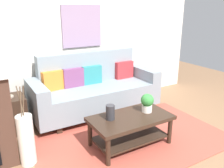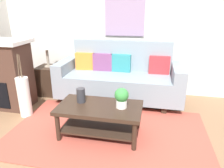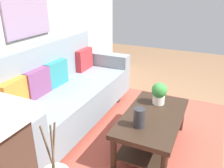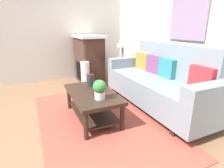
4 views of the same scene
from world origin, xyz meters
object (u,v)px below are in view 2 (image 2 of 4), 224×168
couch (120,78)px  throw_pillow_crimson (159,65)px  throw_pillow_teal (121,63)px  table_lamp (46,44)px  throw_pillow_orange (85,61)px  side_table (50,80)px  coffee_table (100,114)px  throw_pillow_plum (103,62)px  framed_painting (125,16)px  potted_plant_tabletop (122,97)px  tabletop_vase (81,95)px  floor_vase (24,97)px  fireplace (2,74)px

couch → throw_pillow_crimson: couch is taller
throw_pillow_teal → table_lamp: table_lamp is taller
couch → throw_pillow_orange: (-0.69, 0.13, 0.25)m
couch → side_table: bearing=179.2°
couch → coffee_table: couch is taller
throw_pillow_plum → framed_painting: size_ratio=0.48×
throw_pillow_plum → throw_pillow_teal: bearing=0.0°
coffee_table → framed_painting: (0.06, 1.67, 1.18)m
potted_plant_tabletop → table_lamp: table_lamp is taller
throw_pillow_teal → tabletop_vase: (-0.34, -1.25, -0.15)m
throw_pillow_teal → tabletop_vase: size_ratio=1.82×
couch → throw_pillow_crimson: size_ratio=6.16×
framed_painting → table_lamp: bearing=-162.4°
throw_pillow_plum → table_lamp: 1.11m
tabletop_vase → floor_vase: 1.07m
side_table → framed_painting: (1.41, 0.45, 1.22)m
throw_pillow_crimson → fireplace: 2.72m
side_table → fireplace: fireplace is taller
couch → side_table: 1.42m
throw_pillow_plum → coffee_table: bearing=-77.9°
potted_plant_tabletop → table_lamp: (-1.63, 1.20, 0.42)m
throw_pillow_teal → floor_vase: throw_pillow_teal is taller
throw_pillow_teal → table_lamp: (-1.41, -0.11, 0.31)m
floor_vase → tabletop_vase: bearing=-11.9°
potted_plant_tabletop → table_lamp: bearing=143.7°
couch → throw_pillow_plum: bearing=160.0°
throw_pillow_crimson → table_lamp: size_ratio=0.63×
side_table → framed_painting: 1.92m
throw_pillow_plum → potted_plant_tabletop: throw_pillow_plum is taller
throw_pillow_plum → fireplace: 1.75m
potted_plant_tabletop → fireplace: fireplace is taller
throw_pillow_crimson → throw_pillow_orange: bearing=180.0°
throw_pillow_crimson → potted_plant_tabletop: throw_pillow_crimson is taller
floor_vase → throw_pillow_plum: bearing=45.5°
fireplace → framed_painting: bearing=30.1°
throw_pillow_orange → throw_pillow_plum: 0.35m
table_lamp → framed_painting: 1.56m
side_table → table_lamp: bearing=90.0°
throw_pillow_teal → throw_pillow_crimson: bearing=0.0°
fireplace → framed_painting: framed_painting is taller
couch → throw_pillow_plum: 0.44m
table_lamp → couch: bearing=-0.8°
couch → floor_vase: couch is taller
couch → tabletop_vase: bearing=-106.6°
throw_pillow_orange → fireplace: 1.45m
coffee_table → tabletop_vase: (-0.28, 0.07, 0.21)m
throw_pillow_orange → fireplace: size_ratio=0.31×
throw_pillow_orange → tabletop_vase: size_ratio=1.82×
tabletop_vase → side_table: tabletop_vase is taller
couch → coffee_table: 1.21m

